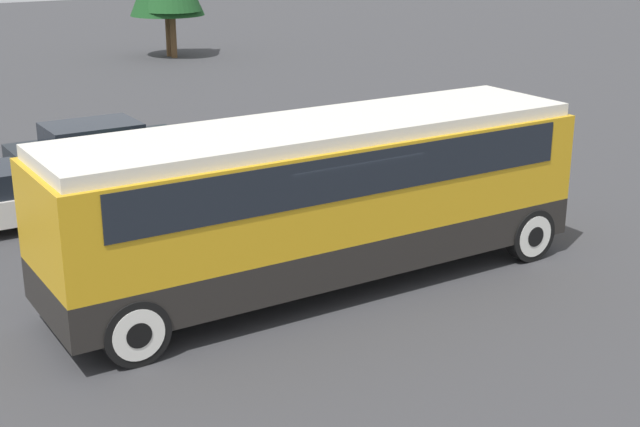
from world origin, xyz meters
name	(u,v)px	position (x,y,z in m)	size (l,w,h in m)	color
ground_plane	(320,284)	(0.00, 0.00, 0.00)	(120.00, 120.00, 0.00)	#38383A
tour_bus	(325,188)	(0.10, 0.00, 1.76)	(9.60, 2.51, 2.93)	black
parked_car_near	(236,163)	(1.32, 5.80, 0.71)	(4.25, 1.87, 1.43)	#2D5638
parked_car_mid	(98,150)	(-0.99, 8.78, 0.69)	(4.28, 1.89, 1.38)	black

